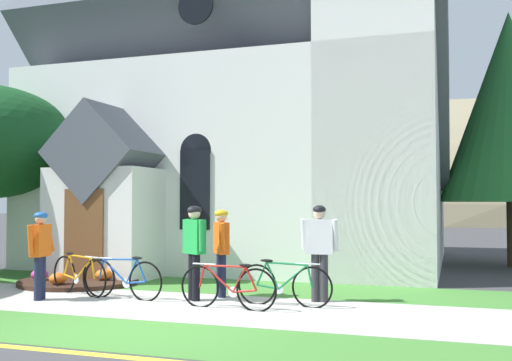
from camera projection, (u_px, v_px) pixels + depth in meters
name	position (u px, v px, depth m)	size (l,w,h in m)	color
ground	(230.00, 289.00, 12.32)	(140.00, 140.00, 0.00)	#3D3D3F
sidewalk_slab	(113.00, 302.00, 10.73)	(32.00, 2.70, 0.01)	#B7B5AD
grass_verge	(28.00, 326.00, 8.58)	(32.00, 1.82, 0.01)	#427F33
church_lawn	(174.00, 284.00, 13.07)	(24.00, 2.24, 0.01)	#427F33
church_building	(264.00, 102.00, 18.44)	(11.53, 11.37, 13.05)	white
church_sign	(93.00, 219.00, 13.60)	(2.08, 0.22, 2.14)	#474C56
flower_bed	(78.00, 280.00, 13.08)	(2.59, 2.59, 0.34)	#382319
bicycle_black	(228.00, 287.00, 9.99)	(1.78, 0.20, 0.79)	black
bicycle_green	(284.00, 284.00, 10.29)	(1.73, 0.13, 0.82)	black
bicycle_blue	(122.00, 278.00, 11.07)	(1.80, 0.28, 0.82)	black
bicycle_red	(79.00, 275.00, 11.54)	(1.65, 0.69, 0.83)	black
cyclist_in_orange_jersey	(40.00, 249.00, 10.92)	(0.29, 0.75, 1.62)	#191E38
cyclist_in_white_jersey	(221.00, 246.00, 11.28)	(0.43, 0.66, 1.66)	#191E38
cyclist_in_red_jersey	(194.00, 245.00, 10.86)	(0.54, 0.53, 1.73)	black
cyclist_in_green_jersey	(320.00, 245.00, 10.73)	(0.68, 0.30, 1.75)	#2D2D33
roadside_conifer	(510.00, 106.00, 16.75)	(3.90, 3.90, 7.21)	#3D2D1E
distant_hill	(447.00, 219.00, 66.34)	(106.75, 48.62, 25.59)	#847A5B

